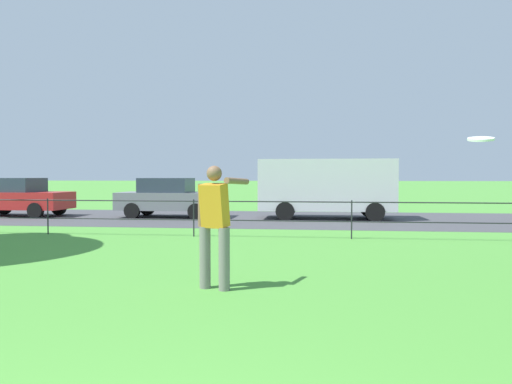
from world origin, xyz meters
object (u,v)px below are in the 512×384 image
object	(u,v)px
car_red_left	(18,197)
panel_van_center	(327,185)
frisbee	(481,139)
person_thrower	(215,222)
car_grey_right	(169,197)

from	to	relation	value
car_red_left	panel_van_center	distance (m)	12.32
car_red_left	panel_van_center	xyz separation A→B (m)	(12.30, 0.37, 0.49)
car_red_left	panel_van_center	size ratio (longest dim) A/B	0.81
frisbee	panel_van_center	world-z (taller)	panel_van_center
car_red_left	person_thrower	bearing A→B (deg)	-46.92
frisbee	panel_van_center	bearing A→B (deg)	95.74
car_grey_right	panel_van_center	distance (m)	6.13
person_thrower	frisbee	xyz separation A→B (m)	(3.18, -1.32, 1.06)
frisbee	car_grey_right	bearing A→B (deg)	120.16
car_grey_right	car_red_left	bearing A→B (deg)	-177.38
car_grey_right	person_thrower	bearing A→B (deg)	-69.71
frisbee	car_red_left	distance (m)	18.48
person_thrower	car_red_left	xyz separation A→B (m)	(-10.41, 11.14, -0.18)
person_thrower	frisbee	size ratio (longest dim) A/B	5.60
person_thrower	panel_van_center	xyz separation A→B (m)	(1.89, 11.50, 0.31)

